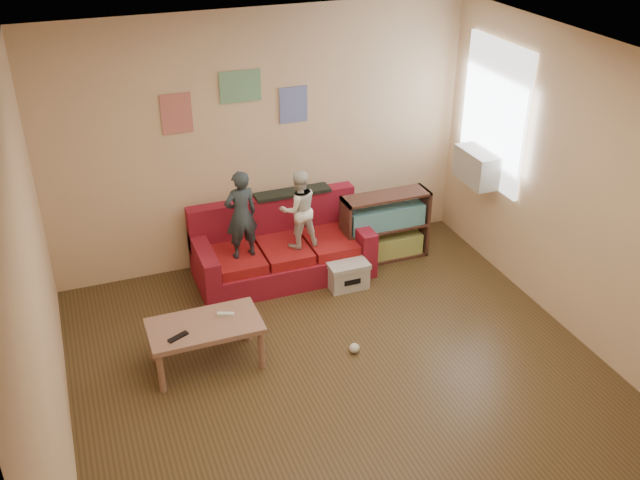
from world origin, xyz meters
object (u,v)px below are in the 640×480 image
object	(u,v)px
bookshelf	(385,230)
child_b	(299,209)
sofa	(281,250)
child_a	(241,215)
coffee_table	(205,330)
file_box	(347,273)

from	to	relation	value
bookshelf	child_b	bearing A→B (deg)	-177.30
child_b	bookshelf	bearing A→B (deg)	-179.33
sofa	child_a	world-z (taller)	child_a
child_a	sofa	bearing A→B (deg)	-168.11
bookshelf	sofa	bearing A→B (deg)	174.31
bookshelf	coffee_table	bearing A→B (deg)	-153.10
sofa	bookshelf	distance (m)	1.16
file_box	sofa	bearing A→B (deg)	137.33
child_b	child_a	bearing A→B (deg)	-2.03
bookshelf	file_box	xyz separation A→B (m)	(-0.61, -0.39, -0.20)
coffee_table	file_box	world-z (taller)	coffee_table
coffee_table	file_box	bearing A→B (deg)	24.62
coffee_table	file_box	size ratio (longest dim) A/B	2.31
child_a	bookshelf	bearing A→B (deg)	173.79
child_b	bookshelf	xyz separation A→B (m)	(1.01, 0.05, -0.46)
child_a	bookshelf	size ratio (longest dim) A/B	0.96
bookshelf	file_box	size ratio (longest dim) A/B	2.31
child_a	bookshelf	xyz separation A→B (m)	(1.61, 0.05, -0.50)
child_b	file_box	distance (m)	0.84
file_box	bookshelf	bearing A→B (deg)	32.63
coffee_table	sofa	bearing A→B (deg)	48.88
child_b	coffee_table	distance (m)	1.72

